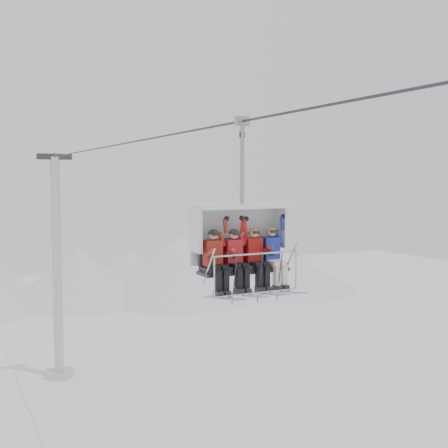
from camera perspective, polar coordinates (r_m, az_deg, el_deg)
name	(u,v)px	position (r m, az deg, el deg)	size (l,w,h in m)	color
lift_tower_right	(57,282)	(35.37, -16.57, -5.70)	(2.00, 1.80, 13.48)	silver
haul_cable	(224,125)	(13.83, 0.00, 10.06)	(0.06, 0.06, 50.00)	#323237
chairlift_carrier	(239,236)	(13.14, 1.57, -1.19)	(2.30, 1.17, 3.98)	black
skier_far_left	(215,259)	(12.57, -0.90, -3.58)	(0.39, 1.69, 1.58)	#A2281B
skier_center_left	(236,258)	(12.80, 1.20, -3.46)	(0.39, 1.69, 1.55)	red
skier_center_right	(256,256)	(13.06, 3.24, -3.28)	(0.39, 1.69, 1.58)	#A41711
skier_far_right	(273,255)	(13.30, 5.02, -3.14)	(0.39, 1.69, 1.58)	#2330A1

